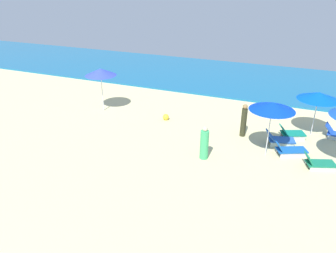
{
  "coord_description": "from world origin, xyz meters",
  "views": [
    {
      "loc": [
        6.44,
        -0.31,
        7.32
      ],
      "look_at": [
        1.4,
        11.74,
        1.29
      ],
      "focal_mm": 34.33,
      "sensor_mm": 36.0,
      "label": 1
    }
  ],
  "objects_px": {
    "lounge_chair_2_1": "(291,133)",
    "umbrella_3": "(272,106)",
    "lounge_chair_3_1": "(289,150)",
    "umbrella_4": "(101,72)",
    "beach_ball_0": "(166,117)",
    "lounge_chair_3_0": "(279,140)",
    "beachgoer_2": "(244,121)",
    "lounge_chair_1_0": "(318,163)",
    "umbrella_2": "(319,96)",
    "beachgoer_3": "(204,144)"
  },
  "relations": [
    {
      "from": "umbrella_2",
      "to": "lounge_chair_2_1",
      "type": "relative_size",
      "value": 1.66
    },
    {
      "from": "beachgoer_3",
      "to": "umbrella_3",
      "type": "bearing_deg",
      "value": -83.57
    },
    {
      "from": "beachgoer_2",
      "to": "lounge_chair_1_0",
      "type": "bearing_deg",
      "value": 147.47
    },
    {
      "from": "umbrella_3",
      "to": "umbrella_4",
      "type": "bearing_deg",
      "value": 169.5
    },
    {
      "from": "lounge_chair_1_0",
      "to": "beachgoer_2",
      "type": "xyz_separation_m",
      "value": [
        -3.55,
        1.85,
        0.6
      ]
    },
    {
      "from": "umbrella_2",
      "to": "beach_ball_0",
      "type": "height_order",
      "value": "umbrella_2"
    },
    {
      "from": "beachgoer_2",
      "to": "umbrella_4",
      "type": "bearing_deg",
      "value": -6.47
    },
    {
      "from": "umbrella_2",
      "to": "lounge_chair_1_0",
      "type": "bearing_deg",
      "value": -84.88
    },
    {
      "from": "lounge_chair_2_1",
      "to": "umbrella_4",
      "type": "xyz_separation_m",
      "value": [
        -10.77,
        -0.38,
        2.1
      ]
    },
    {
      "from": "lounge_chair_3_0",
      "to": "lounge_chair_1_0",
      "type": "bearing_deg",
      "value": -146.91
    },
    {
      "from": "lounge_chair_1_0",
      "to": "umbrella_2",
      "type": "xyz_separation_m",
      "value": [
        -0.3,
        3.34,
        1.87
      ]
    },
    {
      "from": "lounge_chair_1_0",
      "to": "umbrella_3",
      "type": "bearing_deg",
      "value": 62.79
    },
    {
      "from": "umbrella_4",
      "to": "beach_ball_0",
      "type": "height_order",
      "value": "umbrella_4"
    },
    {
      "from": "beachgoer_2",
      "to": "umbrella_3",
      "type": "bearing_deg",
      "value": 125.51
    },
    {
      "from": "beachgoer_3",
      "to": "beach_ball_0",
      "type": "bearing_deg",
      "value": 22.97
    },
    {
      "from": "lounge_chair_1_0",
      "to": "lounge_chair_2_1",
      "type": "distance_m",
      "value": 2.76
    },
    {
      "from": "umbrella_2",
      "to": "beachgoer_3",
      "type": "distance_m",
      "value": 6.4
    },
    {
      "from": "lounge_chair_1_0",
      "to": "umbrella_4",
      "type": "distance_m",
      "value": 12.38
    },
    {
      "from": "lounge_chair_2_1",
      "to": "umbrella_3",
      "type": "relative_size",
      "value": 0.54
    },
    {
      "from": "lounge_chair_3_1",
      "to": "lounge_chair_2_1",
      "type": "bearing_deg",
      "value": -24.15
    },
    {
      "from": "lounge_chair_1_0",
      "to": "beachgoer_2",
      "type": "bearing_deg",
      "value": 42.04
    },
    {
      "from": "beachgoer_3",
      "to": "lounge_chair_2_1",
      "type": "bearing_deg",
      "value": -65.98
    },
    {
      "from": "lounge_chair_2_1",
      "to": "beach_ball_0",
      "type": "relative_size",
      "value": 3.95
    },
    {
      "from": "umbrella_3",
      "to": "umbrella_2",
      "type": "bearing_deg",
      "value": 58.42
    },
    {
      "from": "umbrella_3",
      "to": "umbrella_4",
      "type": "xyz_separation_m",
      "value": [
        -9.82,
        1.82,
        0.01
      ]
    },
    {
      "from": "lounge_chair_1_0",
      "to": "umbrella_2",
      "type": "relative_size",
      "value": 0.61
    },
    {
      "from": "umbrella_2",
      "to": "umbrella_4",
      "type": "relative_size",
      "value": 0.88
    },
    {
      "from": "beachgoer_2",
      "to": "lounge_chair_3_1",
      "type": "bearing_deg",
      "value": 148.17
    },
    {
      "from": "umbrella_2",
      "to": "beachgoer_2",
      "type": "xyz_separation_m",
      "value": [
        -3.25,
        -1.49,
        -1.27
      ]
    },
    {
      "from": "lounge_chair_3_1",
      "to": "beach_ball_0",
      "type": "bearing_deg",
      "value": 51.88
    },
    {
      "from": "lounge_chair_3_1",
      "to": "beach_ball_0",
      "type": "relative_size",
      "value": 4.45
    },
    {
      "from": "lounge_chair_1_0",
      "to": "beachgoer_3",
      "type": "xyz_separation_m",
      "value": [
        -4.71,
        -1.08,
        0.48
      ]
    },
    {
      "from": "lounge_chair_3_1",
      "to": "beachgoer_2",
      "type": "distance_m",
      "value": 2.68
    },
    {
      "from": "umbrella_4",
      "to": "beachgoer_3",
      "type": "bearing_deg",
      "value": -23.45
    },
    {
      "from": "beach_ball_0",
      "to": "lounge_chair_2_1",
      "type": "bearing_deg",
      "value": 2.32
    },
    {
      "from": "umbrella_3",
      "to": "beach_ball_0",
      "type": "height_order",
      "value": "umbrella_3"
    },
    {
      "from": "lounge_chair_2_1",
      "to": "lounge_chair_3_0",
      "type": "distance_m",
      "value": 1.06
    },
    {
      "from": "lounge_chair_1_0",
      "to": "lounge_chair_3_1",
      "type": "distance_m",
      "value": 1.38
    },
    {
      "from": "lounge_chair_3_1",
      "to": "umbrella_4",
      "type": "relative_size",
      "value": 0.6
    },
    {
      "from": "lounge_chair_3_1",
      "to": "beachgoer_2",
      "type": "xyz_separation_m",
      "value": [
        -2.34,
        1.19,
        0.57
      ]
    },
    {
      "from": "umbrella_3",
      "to": "beachgoer_2",
      "type": "relative_size",
      "value": 1.5
    },
    {
      "from": "lounge_chair_1_0",
      "to": "umbrella_3",
      "type": "xyz_separation_m",
      "value": [
        -2.19,
        0.26,
        2.15
      ]
    },
    {
      "from": "beach_ball_0",
      "to": "beachgoer_2",
      "type": "bearing_deg",
      "value": -4.42
    },
    {
      "from": "lounge_chair_3_0",
      "to": "lounge_chair_3_1",
      "type": "distance_m",
      "value": 1.0
    },
    {
      "from": "umbrella_4",
      "to": "beachgoer_3",
      "type": "distance_m",
      "value": 8.14
    },
    {
      "from": "umbrella_3",
      "to": "beach_ball_0",
      "type": "xyz_separation_m",
      "value": [
        -5.76,
        1.93,
        -2.2
      ]
    },
    {
      "from": "umbrella_3",
      "to": "beachgoer_2",
      "type": "distance_m",
      "value": 2.6
    },
    {
      "from": "beachgoer_2",
      "to": "beach_ball_0",
      "type": "distance_m",
      "value": 4.47
    },
    {
      "from": "lounge_chair_3_0",
      "to": "beach_ball_0",
      "type": "height_order",
      "value": "lounge_chair_3_0"
    },
    {
      "from": "lounge_chair_3_1",
      "to": "lounge_chair_1_0",
      "type": "bearing_deg",
      "value": -144.3
    }
  ]
}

